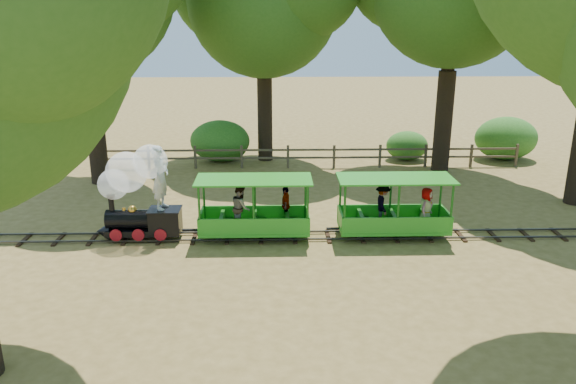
{
  "coord_description": "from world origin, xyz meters",
  "views": [
    {
      "loc": [
        -1.6,
        -15.57,
        6.39
      ],
      "look_at": [
        -1.19,
        0.5,
        1.28
      ],
      "focal_mm": 35.0,
      "sensor_mm": 36.0,
      "label": 1
    }
  ],
  "objects_px": {
    "carriage_front": "(255,213)",
    "fence": "(311,155)",
    "locomotive": "(136,185)",
    "carriage_rear": "(396,212)"
  },
  "relations": [
    {
      "from": "carriage_front",
      "to": "fence",
      "type": "distance_m",
      "value": 8.29
    },
    {
      "from": "locomotive",
      "to": "fence",
      "type": "bearing_deg",
      "value": 54.75
    },
    {
      "from": "carriage_front",
      "to": "fence",
      "type": "height_order",
      "value": "carriage_front"
    },
    {
      "from": "carriage_front",
      "to": "carriage_rear",
      "type": "xyz_separation_m",
      "value": [
        4.19,
        0.02,
        0.0
      ]
    },
    {
      "from": "carriage_rear",
      "to": "locomotive",
      "type": "bearing_deg",
      "value": 179.61
    },
    {
      "from": "fence",
      "to": "carriage_rear",
      "type": "bearing_deg",
      "value": -75.84
    },
    {
      "from": "locomotive",
      "to": "fence",
      "type": "xyz_separation_m",
      "value": [
        5.6,
        7.93,
        -1.08
      ]
    },
    {
      "from": "locomotive",
      "to": "carriage_front",
      "type": "xyz_separation_m",
      "value": [
        3.42,
        -0.07,
        -0.86
      ]
    },
    {
      "from": "fence",
      "to": "locomotive",
      "type": "bearing_deg",
      "value": -125.25
    },
    {
      "from": "carriage_rear",
      "to": "fence",
      "type": "height_order",
      "value": "carriage_rear"
    }
  ]
}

